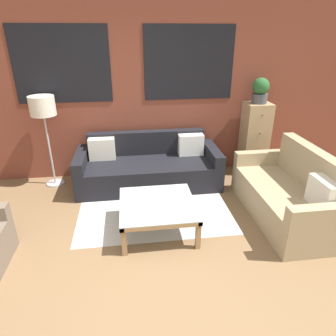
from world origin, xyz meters
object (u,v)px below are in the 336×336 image
at_px(couch_dark, 148,167).
at_px(coffee_table, 158,207).
at_px(drawer_cabinet, 254,139).
at_px(settee_vintage, 289,196).
at_px(floor_lamp, 43,110).
at_px(potted_plant, 260,90).

xyz_separation_m(couch_dark, coffee_table, (0.01, -1.27, 0.05)).
bearing_deg(drawer_cabinet, coffee_table, -140.30).
height_order(settee_vintage, coffee_table, settee_vintage).
height_order(couch_dark, floor_lamp, floor_lamp).
bearing_deg(potted_plant, coffee_table, -140.30).
xyz_separation_m(couch_dark, potted_plant, (1.82, 0.23, 1.12)).
xyz_separation_m(settee_vintage, potted_plant, (0.09, 1.43, 1.09)).
distance_m(settee_vintage, floor_lamp, 3.62).
bearing_deg(drawer_cabinet, potted_plant, 90.00).
relative_size(couch_dark, settee_vintage, 1.30).
height_order(settee_vintage, drawer_cabinet, drawer_cabinet).
height_order(settee_vintage, potted_plant, potted_plant).
height_order(drawer_cabinet, potted_plant, potted_plant).
bearing_deg(coffee_table, drawer_cabinet, 39.70).
bearing_deg(floor_lamp, coffee_table, -43.97).
xyz_separation_m(drawer_cabinet, potted_plant, (0.00, 0.00, 0.80)).
height_order(couch_dark, coffee_table, couch_dark).
relative_size(floor_lamp, potted_plant, 3.55).
xyz_separation_m(coffee_table, potted_plant, (1.80, 1.50, 1.08)).
relative_size(settee_vintage, coffee_table, 1.90).
bearing_deg(drawer_cabinet, settee_vintage, -93.77).
relative_size(settee_vintage, drawer_cabinet, 1.41).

